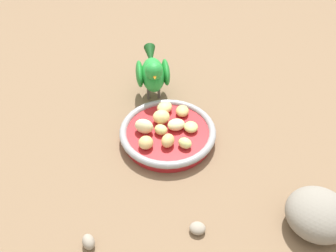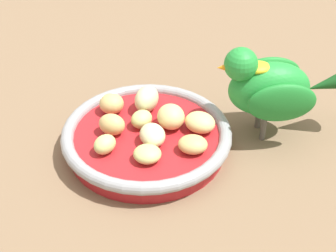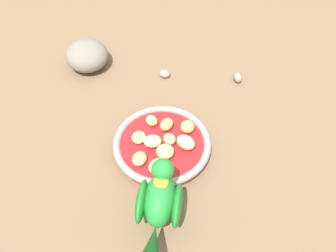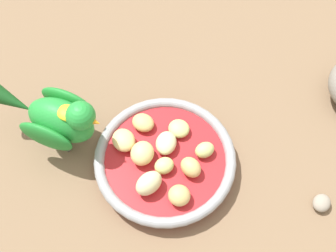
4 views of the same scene
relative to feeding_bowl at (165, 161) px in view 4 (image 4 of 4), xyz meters
name	(u,v)px [view 4 (image 4 of 4)]	position (x,y,z in m)	size (l,w,h in m)	color
ground_plane	(171,179)	(0.02, -0.01, -0.02)	(4.00, 4.00, 0.00)	#7A6047
feeding_bowl	(165,161)	(0.00, 0.00, 0.00)	(0.20, 0.20, 0.03)	#AD1E23
apple_piece_0	(124,140)	(-0.06, -0.01, 0.02)	(0.04, 0.03, 0.02)	#E5C67F
apple_piece_1	(191,167)	(0.04, 0.00, 0.02)	(0.03, 0.03, 0.03)	tan
apple_piece_2	(166,143)	(-0.01, 0.02, 0.02)	(0.04, 0.03, 0.02)	beige
apple_piece_3	(143,123)	(-0.05, 0.03, 0.02)	(0.03, 0.03, 0.02)	tan
apple_piece_4	(149,183)	(0.00, -0.05, 0.02)	(0.04, 0.03, 0.03)	beige
apple_piece_5	(205,150)	(0.04, 0.03, 0.02)	(0.03, 0.02, 0.02)	#C6D17A
apple_piece_6	(144,151)	(-0.03, -0.01, 0.02)	(0.04, 0.03, 0.03)	#E5C67F
apple_piece_7	(164,166)	(0.01, -0.01, 0.02)	(0.03, 0.02, 0.02)	#C6D17A
apple_piece_8	(179,129)	(0.00, 0.05, 0.02)	(0.03, 0.03, 0.02)	#C6D17A
apple_piece_9	(179,195)	(0.05, -0.04, 0.02)	(0.03, 0.03, 0.02)	tan
parrot	(58,118)	(-0.15, -0.04, 0.05)	(0.17, 0.09, 0.12)	#59544C
pebble_1	(322,203)	(0.22, 0.05, -0.01)	(0.03, 0.02, 0.02)	gray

